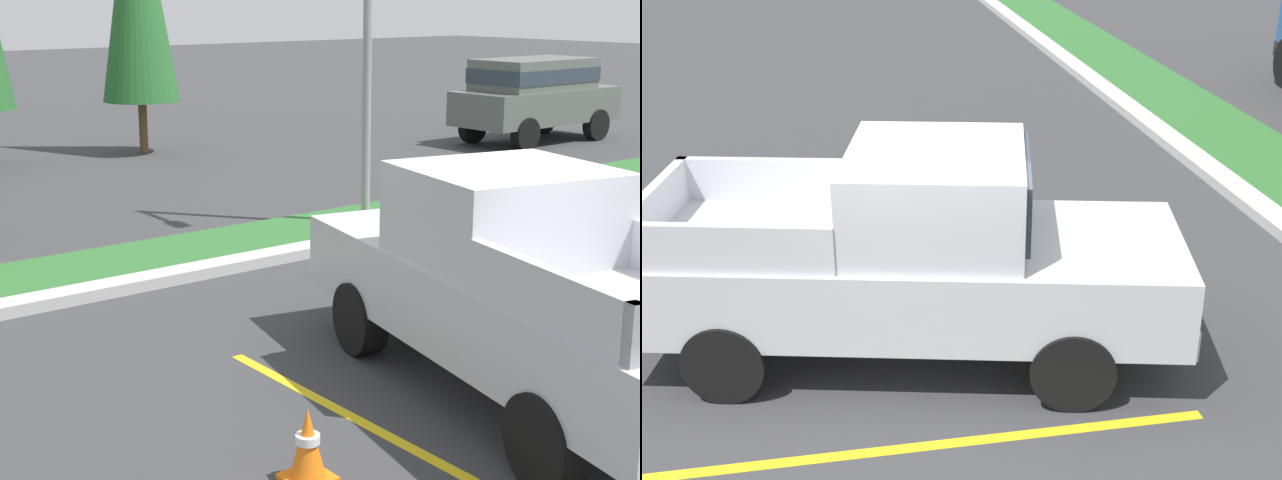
% 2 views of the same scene
% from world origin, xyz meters
% --- Properties ---
extents(ground_plane, '(120.00, 120.00, 0.00)m').
position_xyz_m(ground_plane, '(0.00, 0.00, 0.00)').
color(ground_plane, '#38383A').
extents(parking_line_near, '(0.12, 4.80, 0.01)m').
position_xyz_m(parking_line_near, '(-1.88, -0.17, 0.00)').
color(parking_line_near, yellow).
rests_on(parking_line_near, ground).
extents(parking_line_far, '(0.12, 4.80, 0.01)m').
position_xyz_m(parking_line_far, '(1.22, -0.17, 0.00)').
color(parking_line_far, yellow).
rests_on(parking_line_far, ground).
extents(pickup_truck_main, '(3.03, 5.51, 2.10)m').
position_xyz_m(pickup_truck_main, '(-0.32, -0.12, 1.04)').
color(pickup_truck_main, black).
rests_on(pickup_truck_main, ground).
extents(traffic_cone, '(0.36, 0.36, 0.60)m').
position_xyz_m(traffic_cone, '(-2.88, -0.33, 0.29)').
color(traffic_cone, orange).
rests_on(traffic_cone, ground).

